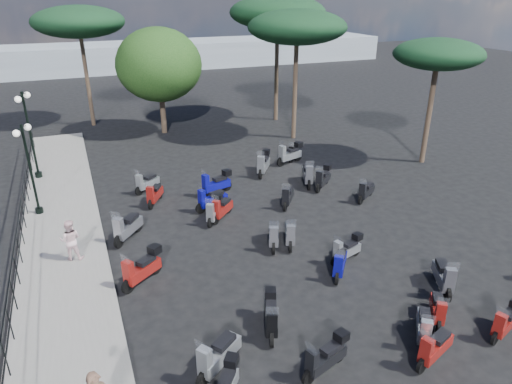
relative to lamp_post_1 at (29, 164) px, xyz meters
name	(u,v)px	position (x,y,z in m)	size (l,w,h in m)	color
ground	(253,251)	(7.33, -6.12, -2.35)	(120.00, 120.00, 0.00)	black
sidewalk	(63,245)	(0.83, -3.12, -2.28)	(3.00, 30.00, 0.15)	slate
railing	(19,235)	(-0.47, -3.32, -1.46)	(0.04, 26.04, 1.10)	black
lamp_post_1	(29,164)	(0.00, 0.00, 0.00)	(0.63, 1.06, 3.87)	black
lamp_post_2	(29,130)	(-0.12, 4.43, 0.26)	(0.64, 1.21, 4.32)	black
pedestrian_far	(70,240)	(1.19, -4.40, -1.45)	(0.73, 0.57, 1.51)	silver
scooter_1	(218,356)	(4.34, -11.15, -1.86)	(1.51, 1.16, 1.43)	black
scooter_2	(271,316)	(6.19, -10.27, -1.87)	(0.83, 1.55, 1.30)	black
scooter_3	(142,269)	(3.25, -6.56, -1.82)	(1.52, 1.20, 1.41)	black
scooter_4	(127,228)	(3.20, -3.49, -1.84)	(1.29, 1.52, 1.49)	black
scooter_5	(147,183)	(4.70, 0.87, -1.91)	(1.35, 1.02, 1.27)	black
scooter_7	(326,357)	(6.82, -12.18, -1.88)	(1.53, 0.73, 1.26)	black
scooter_8	(274,235)	(8.18, -6.04, -1.89)	(0.88, 1.59, 1.35)	black
scooter_9	(212,200)	(6.95, -2.19, -1.88)	(1.66, 0.74, 1.35)	black
scooter_10	(222,209)	(7.09, -3.19, -1.90)	(1.25, 1.22, 1.31)	black
scooter_11	(155,195)	(4.77, -0.66, -1.90)	(0.96, 1.48, 1.31)	black
scooter_12	(434,348)	(9.56, -12.93, -1.91)	(1.55, 0.75, 1.28)	black
scooter_13	(438,309)	(10.79, -11.71, -1.94)	(0.97, 1.25, 1.18)	black
scooter_14	(347,250)	(10.14, -7.95, -1.90)	(1.46, 0.67, 1.19)	black
scooter_15	(214,210)	(6.75, -3.26, -1.87)	(1.07, 1.38, 1.28)	black
scooter_16	(216,184)	(7.65, -0.67, -1.83)	(1.72, 0.78, 1.40)	black
scooter_17	(263,164)	(10.71, 0.84, -1.79)	(1.25, 1.62, 1.50)	black
scooter_18	(506,322)	(12.10, -12.88, -1.90)	(1.46, 0.72, 1.20)	black
scooter_19	(424,327)	(9.87, -12.19, -1.91)	(1.09, 1.30, 1.27)	black
scooter_20	(340,264)	(9.43, -8.64, -1.91)	(1.09, 1.30, 1.27)	black
scooter_21	(288,197)	(10.18, -3.10, -1.91)	(1.05, 1.37, 1.29)	black
scooter_22	(308,175)	(12.15, -1.30, -1.84)	(0.93, 1.77, 1.49)	black
scooter_23	(290,154)	(12.68, 1.75, -1.81)	(1.77, 0.84, 1.45)	black
scooter_26	(444,277)	(12.04, -10.59, -1.86)	(1.01, 1.61, 1.42)	black
scooter_27	(366,191)	(13.74, -3.92, -1.92)	(1.37, 0.98, 1.26)	black
scooter_28	(323,178)	(12.63, -1.95, -1.85)	(1.37, 1.24, 1.35)	black
scooter_29	(294,153)	(13.16, 2.16, -1.94)	(1.18, 1.06, 1.19)	black
scooter_30	(290,233)	(8.80, -6.17, -1.89)	(0.88, 1.59, 1.35)	black
broadleaf_tree	(159,65)	(7.52, 10.35, 2.10)	(5.45, 5.45, 6.78)	#38281E
pine_0	(278,13)	(15.86, 10.56, 5.06)	(6.54, 6.54, 8.58)	#38281E
pine_1	(297,27)	(15.04, 6.00, 4.44)	(5.92, 5.92, 7.85)	#38281E
pine_2	(79,22)	(3.23, 14.13, 4.54)	(5.94, 5.94, 7.96)	#38281E
pine_3	(438,55)	(19.64, -0.83, 3.44)	(4.54, 4.54, 6.63)	#38281E
distant_hills	(112,57)	(7.33, 38.88, -0.85)	(70.00, 8.00, 3.00)	gray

